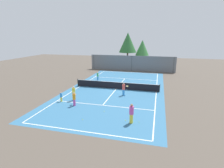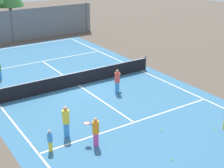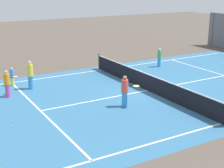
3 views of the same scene
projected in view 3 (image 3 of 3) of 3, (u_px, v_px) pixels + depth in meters
The scene contains 15 objects.
ground_plane at pixel (147, 90), 19.35m from camera, with size 80.00×80.00×0.00m, color brown.
court_surface at pixel (147, 90), 19.35m from camera, with size 13.00×25.00×0.01m.
tennis_net at pixel (148, 82), 19.20m from camera, with size 11.90×0.10×1.10m.
player_0 at pixel (159, 57), 24.59m from camera, with size 0.30×0.30×1.39m.
player_1 at pixel (30, 75), 19.41m from camera, with size 0.36×0.36×1.68m.
player_2 at pixel (12, 76), 20.13m from camera, with size 0.24×0.24×1.13m.
player_4 at pixel (125, 91), 16.63m from camera, with size 0.77×0.84×1.60m.
player_5 at pixel (7, 83), 18.05m from camera, with size 0.56×0.90×1.50m.
tennis_ball_0 at pixel (125, 82), 20.89m from camera, with size 0.07×0.07×0.07m, color #CCE533.
tennis_ball_2 at pixel (12, 121), 15.01m from camera, with size 0.07×0.07×0.07m, color #CCE533.
tennis_ball_3 at pixel (182, 101), 17.56m from camera, with size 0.07×0.07×0.07m, color #CCE533.
tennis_ball_4 at pixel (221, 90), 19.27m from camera, with size 0.07×0.07×0.07m, color #CCE533.
tennis_ball_6 at pixel (217, 71), 23.60m from camera, with size 0.07×0.07×0.07m, color #CCE533.
tennis_ball_7 at pixel (128, 77), 21.99m from camera, with size 0.07×0.07×0.07m, color #CCE533.
tennis_ball_11 at pixel (223, 63), 25.81m from camera, with size 0.07×0.07×0.07m, color #CCE533.
Camera 3 is at (14.87, -11.05, 5.99)m, focal length 53.71 mm.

